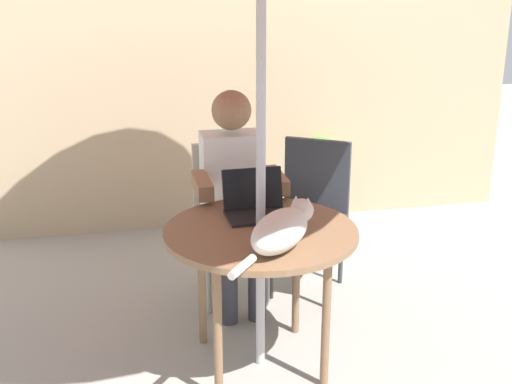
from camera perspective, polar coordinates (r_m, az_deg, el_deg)
ground_plane at (r=3.50m, az=0.37°, el=-14.15°), size 14.00×14.00×0.00m
fence_back at (r=4.98m, az=-4.67°, el=6.40°), size 4.80×0.08×1.67m
patio_table at (r=3.19m, az=0.39°, el=-4.30°), size 0.91×0.91×0.72m
chair_occupied at (r=3.98m, az=-2.24°, el=-1.29°), size 0.40×0.40×0.90m
chair_empty at (r=4.05m, az=4.75°, el=-0.95°), size 0.55×0.55×0.90m
person_seated at (r=3.77m, az=-1.84°, el=0.30°), size 0.48×0.48×1.24m
laptop at (r=3.33m, az=-0.09°, el=-0.83°), size 0.31×0.26×0.21m
cat at (r=2.94m, az=2.23°, el=-3.16°), size 0.48×0.50×0.17m
potted_plant_near_fence at (r=5.23m, az=5.32°, el=1.33°), size 0.37×0.37×0.64m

